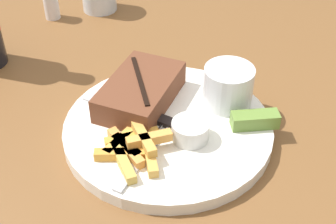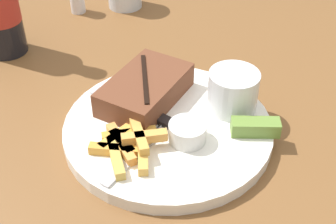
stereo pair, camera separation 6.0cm
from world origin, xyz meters
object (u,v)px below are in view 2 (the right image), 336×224
Objects in this scene: dinner_plate at (168,129)px; pickle_spear at (255,127)px; dipping_sauce_cup at (187,132)px; fork_utensil at (136,155)px; steak_portion at (145,89)px; coleslaw_cup at (233,89)px; knife_utensil at (147,115)px.

dinner_plate is 4.47× the size of pickle_spear.
dipping_sauce_cup is 0.37× the size of fork_utensil.
steak_portion is at bearing 115.69° from pickle_spear.
coleslaw_cup is 0.12m from knife_utensil.
coleslaw_cup is 0.09m from dipping_sauce_cup.
steak_portion is 0.10m from dipping_sauce_cup.
dinner_plate is 1.76× the size of steak_portion.
coleslaw_cup reaches higher than knife_utensil.
fork_utensil is (-0.16, 0.00, -0.03)m from coleslaw_cup.
coleslaw_cup is 0.52× the size of fork_utensil.
steak_portion reaches higher than dinner_plate.
dipping_sauce_cup is (-0.01, -0.10, -0.00)m from steak_portion.
coleslaw_cup is at bearing 8.52° from dipping_sauce_cup.
dinner_plate is at bearing 0.00° from fork_utensil.
knife_utensil is at bearing 114.14° from dinner_plate.
knife_utensil is (-0.10, 0.05, -0.03)m from coleslaw_cup.
dinner_plate is at bearing 88.50° from dipping_sauce_cup.
steak_portion is at bearing 85.22° from dipping_sauce_cup.
dipping_sauce_cup reaches higher than pickle_spear.
coleslaw_cup is (0.09, -0.03, 0.04)m from dinner_plate.
pickle_spear is at bearing -41.42° from fork_utensil.
pickle_spear is at bearing -47.41° from dinner_plate.
coleslaw_cup reaches higher than dinner_plate.
steak_portion is 0.12m from coleslaw_cup.
dinner_plate is at bearing 132.59° from pickle_spear.
knife_utensil is at bearing 152.18° from coleslaw_cup.
steak_portion is (0.01, 0.06, 0.03)m from dinner_plate.
knife_utensil is at bearing 24.46° from fork_utensil.
coleslaw_cup is (0.08, -0.09, 0.01)m from steak_portion.
coleslaw_cup is 1.10× the size of pickle_spear.
dinner_plate is at bearing -96.90° from steak_portion.
coleslaw_cup reaches higher than pickle_spear.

